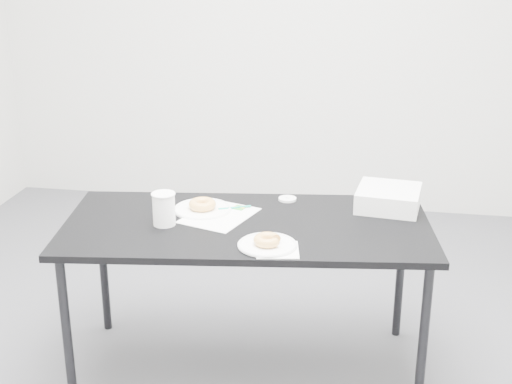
% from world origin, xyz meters
% --- Properties ---
extents(floor, '(4.00, 4.00, 0.00)m').
position_xyz_m(floor, '(0.00, 0.00, 0.00)').
color(floor, '#49494E').
rests_on(floor, ground).
extents(wall_back, '(4.00, 0.02, 2.70)m').
position_xyz_m(wall_back, '(0.00, 2.00, 1.35)').
color(wall_back, silver).
rests_on(wall_back, floor).
extents(table, '(1.61, 0.91, 0.70)m').
position_xyz_m(table, '(0.12, -0.08, 0.65)').
color(table, black).
rests_on(table, floor).
extents(scorecard, '(0.33, 0.38, 0.00)m').
position_xyz_m(scorecard, '(-0.01, -0.02, 0.70)').
color(scorecard, white).
rests_on(scorecard, table).
extents(logo_patch, '(0.06, 0.06, 0.00)m').
position_xyz_m(logo_patch, '(0.05, 0.08, 0.70)').
color(logo_patch, green).
rests_on(logo_patch, scorecard).
extents(pen, '(0.14, 0.07, 0.01)m').
position_xyz_m(pen, '(0.04, 0.06, 0.71)').
color(pen, '#0D967A').
rests_on(pen, scorecard).
extents(napkin, '(0.19, 0.19, 0.00)m').
position_xyz_m(napkin, '(0.28, -0.33, 0.70)').
color(napkin, white).
rests_on(napkin, table).
extents(plate_near, '(0.23, 0.23, 0.01)m').
position_xyz_m(plate_near, '(0.24, -0.30, 0.71)').
color(plate_near, white).
rests_on(plate_near, napkin).
extents(donut_near, '(0.11, 0.11, 0.04)m').
position_xyz_m(donut_near, '(0.24, -0.30, 0.73)').
color(donut_near, '#D68944').
rests_on(donut_near, plate_near).
extents(plate_far, '(0.26, 0.26, 0.01)m').
position_xyz_m(plate_far, '(-0.10, 0.03, 0.70)').
color(plate_far, white).
rests_on(plate_far, table).
extents(donut_far, '(0.14, 0.14, 0.04)m').
position_xyz_m(donut_far, '(-0.10, 0.03, 0.73)').
color(donut_far, '#D68944').
rests_on(donut_far, plate_far).
extents(coffee_cup, '(0.09, 0.09, 0.14)m').
position_xyz_m(coffee_cup, '(-0.22, -0.16, 0.77)').
color(coffee_cup, white).
rests_on(coffee_cup, table).
extents(cup_lid, '(0.08, 0.08, 0.01)m').
position_xyz_m(cup_lid, '(0.25, 0.22, 0.71)').
color(cup_lid, white).
rests_on(cup_lid, table).
extents(bakery_box, '(0.30, 0.30, 0.09)m').
position_xyz_m(bakery_box, '(0.70, 0.20, 0.74)').
color(bakery_box, silver).
rests_on(bakery_box, table).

